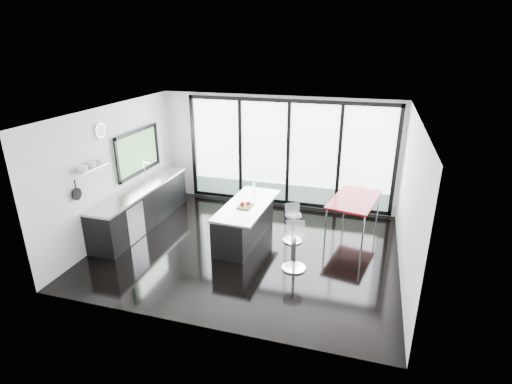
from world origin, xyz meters
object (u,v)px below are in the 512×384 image
(bar_stool_near, at_px, (294,252))
(red_table, at_px, (353,216))
(bar_stool_far, at_px, (293,228))
(island, at_px, (245,221))

(bar_stool_near, distance_m, red_table, 2.07)
(bar_stool_far, xyz_separation_m, red_table, (1.19, 0.76, 0.09))
(island, distance_m, bar_stool_far, 1.04)
(island, bearing_deg, bar_stool_far, 11.01)
(bar_stool_far, height_order, red_table, red_table)
(island, height_order, bar_stool_near, island)
(island, height_order, red_table, island)
(bar_stool_near, height_order, red_table, red_table)
(island, relative_size, bar_stool_near, 2.90)
(bar_stool_near, xyz_separation_m, bar_stool_far, (-0.24, 1.07, -0.04))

